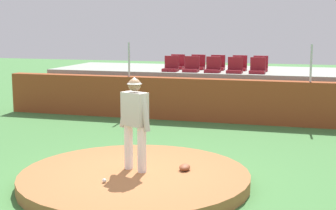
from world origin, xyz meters
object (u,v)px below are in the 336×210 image
(stadium_chair_9, at_px, (260,66))
(stadium_chair_5, at_px, (177,64))
(stadium_chair_1, at_px, (191,67))
(stadium_chair_0, at_px, (171,66))
(pitcher, at_px, (135,117))
(stadium_chair_2, at_px, (213,67))
(stadium_chair_8, at_px, (239,66))
(stadium_chair_7, at_px, (217,65))
(baseball, at_px, (104,181))
(fielding_glove, at_px, (185,167))
(stadium_chair_3, at_px, (235,68))
(stadium_chair_4, at_px, (258,68))
(stadium_chair_6, at_px, (198,65))

(stadium_chair_9, bearing_deg, stadium_chair_5, -0.02)
(stadium_chair_1, bearing_deg, stadium_chair_0, 1.49)
(pitcher, bearing_deg, stadium_chair_9, 104.42)
(stadium_chair_2, height_order, stadium_chair_8, same)
(stadium_chair_8, bearing_deg, stadium_chair_5, 1.16)
(stadium_chair_5, xyz_separation_m, stadium_chair_7, (1.41, 0.01, 0.00))
(stadium_chair_7, bearing_deg, stadium_chair_8, -177.33)
(stadium_chair_7, xyz_separation_m, stadium_chair_8, (0.74, 0.03, 0.00))
(baseball, relative_size, fielding_glove, 0.25)
(stadium_chair_1, bearing_deg, baseball, 92.97)
(pitcher, bearing_deg, baseball, -83.00)
(stadium_chair_0, bearing_deg, stadium_chair_3, 179.86)
(stadium_chair_9, bearing_deg, stadium_chair_2, 31.90)
(stadium_chair_5, distance_m, stadium_chair_9, 2.84)
(baseball, distance_m, stadium_chair_3, 8.25)
(fielding_glove, distance_m, stadium_chair_4, 7.17)
(stadium_chair_7, bearing_deg, fielding_glove, 96.20)
(stadium_chair_4, bearing_deg, baseball, 78.16)
(stadium_chair_7, bearing_deg, stadium_chair_5, 0.37)
(stadium_chair_5, bearing_deg, stadium_chair_3, 157.20)
(stadium_chair_0, bearing_deg, stadium_chair_1, -178.51)
(stadium_chair_4, height_order, stadium_chair_5, same)
(stadium_chair_7, relative_size, stadium_chair_9, 1.00)
(stadium_chair_2, xyz_separation_m, stadium_chair_6, (-0.71, 0.93, 0.00))
(baseball, relative_size, stadium_chair_0, 0.15)
(stadium_chair_2, bearing_deg, stadium_chair_7, -88.65)
(stadium_chair_7, bearing_deg, stadium_chair_9, 179.58)
(stadium_chair_4, height_order, stadium_chair_7, same)
(stadium_chair_1, height_order, stadium_chair_3, same)
(stadium_chair_2, height_order, stadium_chair_3, same)
(baseball, relative_size, stadium_chair_4, 0.15)
(pitcher, distance_m, stadium_chair_0, 7.39)
(stadium_chair_9, bearing_deg, stadium_chair_0, 17.57)
(fielding_glove, height_order, stadium_chair_9, stadium_chair_9)
(stadium_chair_6, height_order, stadium_chair_9, same)
(stadium_chair_3, distance_m, stadium_chair_7, 1.16)
(pitcher, xyz_separation_m, stadium_chair_3, (0.74, 7.26, 0.31))
(baseball, height_order, stadium_chair_3, stadium_chair_3)
(stadium_chair_3, bearing_deg, stadium_chair_9, -128.31)
(stadium_chair_4, height_order, stadium_chair_9, same)
(baseball, bearing_deg, stadium_chair_2, 87.90)
(pitcher, xyz_separation_m, stadium_chair_0, (-1.36, 7.26, 0.31))
(stadium_chair_1, bearing_deg, stadium_chair_2, 179.49)
(stadium_chair_2, distance_m, stadium_chair_8, 1.17)
(stadium_chair_5, bearing_deg, stadium_chair_6, -176.30)
(stadium_chair_9, bearing_deg, fielding_glove, 85.85)
(stadium_chair_0, distance_m, stadium_chair_6, 1.16)
(fielding_glove, bearing_deg, stadium_chair_9, 172.06)
(stadium_chair_6, relative_size, stadium_chair_7, 1.00)
(stadium_chair_4, bearing_deg, stadium_chair_8, -52.24)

